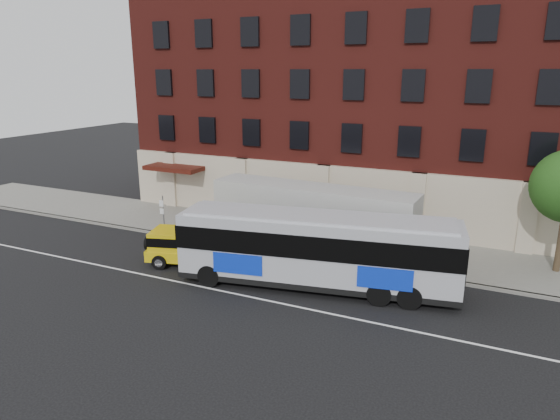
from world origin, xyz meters
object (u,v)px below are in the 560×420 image
at_px(sign_pole, 163,212).
at_px(city_bus, 317,248).
at_px(shipping_container, 312,220).
at_px(yellow_suv, 188,245).

distance_m(sign_pole, city_bus, 11.99).
height_order(sign_pole, shipping_container, shipping_container).
distance_m(yellow_suv, shipping_container, 6.94).
height_order(city_bus, yellow_suv, city_bus).
bearing_deg(sign_pole, shipping_container, 5.45).
bearing_deg(yellow_suv, sign_pole, 141.04).
bearing_deg(shipping_container, sign_pole, -174.55).
bearing_deg(shipping_container, city_bus, -65.75).
bearing_deg(city_bus, shipping_container, 114.25).
xyz_separation_m(yellow_suv, shipping_container, (5.32, 4.38, 0.84)).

